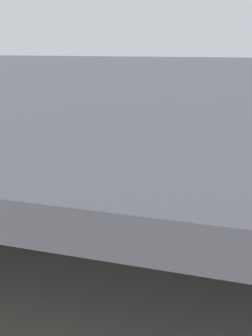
{
  "coord_description": "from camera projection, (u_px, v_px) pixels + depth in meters",
  "views": [
    {
      "loc": [
        16.25,
        -42.32,
        18.09
      ],
      "look_at": [
        4.16,
        1.23,
        2.73
      ],
      "focal_mm": 39.03,
      "sensor_mm": 36.0,
      "label": 1
    }
  ],
  "objects": [
    {
      "name": "hangar_structure",
      "position": [
        121.0,
        71.0,
        56.57
      ],
      "size": [
        121.0,
        99.0,
        14.75
      ],
      "color": "#4C4F54",
      "rests_on": "ground_plane"
    },
    {
      "name": "airplane_main",
      "position": [
        126.0,
        150.0,
        52.36
      ],
      "size": [
        39.76,
        40.36,
        12.62
      ],
      "color": "white",
      "rests_on": "ground_plane"
    },
    {
      "name": "baggage_tug",
      "position": [
        162.0,
        155.0,
        61.09
      ],
      "size": [
        2.03,
        2.5,
        0.9
      ],
      "color": "yellow",
      "rests_on": "ground_plane"
    },
    {
      "name": "crew_worker_by_stairs",
      "position": [
        146.0,
        209.0,
        39.92
      ],
      "size": [
        0.5,
        0.36,
        1.67
      ],
      "color": "#232838",
      "rests_on": "ground_plane"
    },
    {
      "name": "ground_plane",
      "position": [
        93.0,
        188.0,
        48.54
      ],
      "size": [
        110.0,
        110.0,
        0.0
      ],
      "primitive_type": "plane",
      "color": "gray"
    },
    {
      "name": "boarding_stairs",
      "position": [
        131.0,
        201.0,
        42.61
      ],
      "size": [
        4.65,
        2.5,
        4.9
      ],
      "color": "slate",
      "rests_on": "ground_plane"
    },
    {
      "name": "traffic_cone_orange",
      "position": [
        168.0,
        243.0,
        34.4
      ],
      "size": [
        0.36,
        0.36,
        0.6
      ],
      "color": "black",
      "rests_on": "ground_plane"
    },
    {
      "name": "crew_worker_near_nose",
      "position": [
        105.0,
        247.0,
        32.46
      ],
      "size": [
        0.55,
        0.27,
        1.68
      ],
      "color": "#232838",
      "rests_on": "ground_plane"
    }
  ]
}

